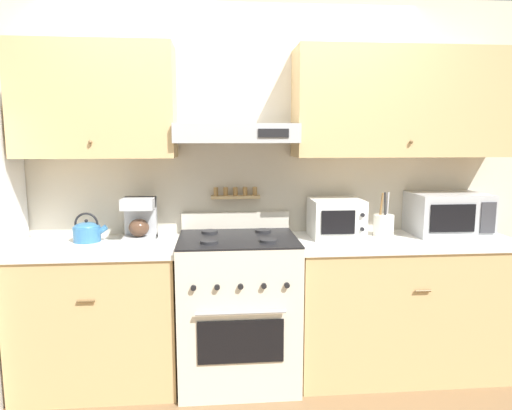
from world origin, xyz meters
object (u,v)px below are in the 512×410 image
at_px(stove_range, 238,308).
at_px(microwave, 448,214).
at_px(toaster_oven, 336,218).
at_px(coffee_maker, 140,219).
at_px(utensil_crock, 384,225).
at_px(tea_kettle, 87,231).

distance_m(stove_range, microwave, 1.60).
bearing_deg(toaster_oven, coffee_maker, 178.82).
xyz_separation_m(stove_range, utensil_crock, (1.01, 0.12, 0.52)).
bearing_deg(coffee_maker, stove_range, -13.04).
bearing_deg(utensil_crock, toaster_oven, -179.71).
bearing_deg(microwave, stove_range, -174.57).
relative_size(coffee_maker, utensil_crock, 0.93).
distance_m(stove_range, utensil_crock, 1.15).
bearing_deg(utensil_crock, tea_kettle, -180.00).
distance_m(utensil_crock, toaster_oven, 0.34).
bearing_deg(tea_kettle, microwave, 0.42).
bearing_deg(utensil_crock, stove_range, -173.09).
bearing_deg(utensil_crock, microwave, 2.18).
xyz_separation_m(microwave, toaster_oven, (-0.80, -0.02, -0.02)).
height_order(stove_range, tea_kettle, tea_kettle).
height_order(tea_kettle, toaster_oven, toaster_oven).
xyz_separation_m(stove_range, tea_kettle, (-0.98, 0.12, 0.51)).
bearing_deg(toaster_oven, stove_range, -169.85).
bearing_deg(stove_range, tea_kettle, 172.82).
bearing_deg(stove_range, coffee_maker, 166.96).
bearing_deg(toaster_oven, tea_kettle, 179.94).
height_order(stove_range, utensil_crock, utensil_crock).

